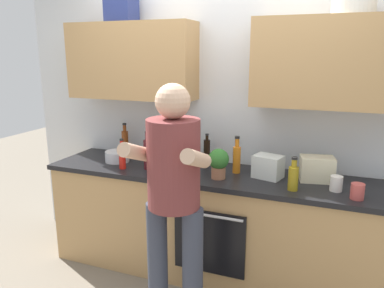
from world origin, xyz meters
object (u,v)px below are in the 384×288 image
at_px(person_standing, 174,190).
at_px(mixing_bowl, 117,156).
at_px(grocery_bag_produce, 268,167).
at_px(cup_coffee, 336,184).
at_px(bottle_wine, 147,154).
at_px(bottle_hotsauce, 122,156).
at_px(knife_block, 162,151).
at_px(grocery_bag_rice, 317,169).
at_px(bottle_soda, 194,153).
at_px(bottle_oil, 293,177).
at_px(potted_herb, 219,162).
at_px(bottle_soy, 207,151).
at_px(cup_ceramic, 357,191).
at_px(bottle_juice, 237,158).
at_px(bottle_water, 155,158).
at_px(bottle_vinegar, 125,142).

bearing_deg(person_standing, mixing_bowl, 141.25).
height_order(mixing_bowl, grocery_bag_produce, grocery_bag_produce).
bearing_deg(person_standing, cup_coffee, 32.09).
distance_m(bottle_wine, cup_coffee, 1.48).
relative_size(bottle_hotsauce, grocery_bag_produce, 1.20).
distance_m(knife_block, grocery_bag_produce, 0.92).
bearing_deg(grocery_bag_rice, knife_block, -178.65).
bearing_deg(bottle_wine, cup_coffee, 1.03).
relative_size(bottle_soda, grocery_bag_produce, 1.60).
bearing_deg(bottle_hotsauce, grocery_bag_rice, 9.83).
bearing_deg(grocery_bag_produce, bottle_oil, -44.67).
relative_size(bottle_oil, mixing_bowl, 1.15).
xyz_separation_m(potted_herb, grocery_bag_rice, (0.71, 0.21, -0.04)).
xyz_separation_m(bottle_soy, mixing_bowl, (-0.77, -0.22, -0.07)).
relative_size(bottle_hotsauce, mixing_bowl, 1.20).
height_order(bottle_hotsauce, grocery_bag_rice, bottle_hotsauce).
bearing_deg(bottle_oil, bottle_soy, 153.41).
distance_m(bottle_oil, bottle_soy, 0.87).
xyz_separation_m(bottle_soda, grocery_bag_rice, (0.97, 0.06, -0.05)).
bearing_deg(cup_ceramic, bottle_soy, 161.30).
height_order(person_standing, grocery_bag_rice, person_standing).
bearing_deg(person_standing, grocery_bag_rice, 43.34).
bearing_deg(bottle_hotsauce, bottle_juice, 14.43).
bearing_deg(bottle_hotsauce, cup_coffee, 3.11).
relative_size(bottle_water, bottle_soda, 0.87).
bearing_deg(bottle_oil, grocery_bag_produce, 135.33).
relative_size(bottle_water, cup_ceramic, 2.75).
distance_m(bottle_soy, cup_coffee, 1.10).
distance_m(person_standing, knife_block, 0.88).
relative_size(grocery_bag_produce, grocery_bag_rice, 0.86).
relative_size(person_standing, bottle_juice, 5.54).
xyz_separation_m(bottle_water, knife_block, (-0.04, 0.21, -0.00)).
relative_size(person_standing, bottle_soy, 6.22).
relative_size(bottle_soy, knife_block, 0.94).
relative_size(bottle_water, potted_herb, 1.25).
height_order(bottle_juice, cup_coffee, bottle_juice).
relative_size(bottle_oil, knife_block, 0.85).
xyz_separation_m(mixing_bowl, potted_herb, (0.98, -0.11, 0.08)).
height_order(bottle_water, bottle_hotsauce, bottle_water).
bearing_deg(knife_block, grocery_bag_rice, 1.35).
height_order(bottle_hotsauce, grocery_bag_produce, bottle_hotsauce).
relative_size(bottle_oil, grocery_bag_produce, 1.15).
height_order(person_standing, bottle_oil, person_standing).
xyz_separation_m(person_standing, bottle_juice, (0.22, 0.76, 0.04)).
relative_size(bottle_vinegar, grocery_bag_produce, 1.44).
bearing_deg(grocery_bag_produce, potted_herb, -156.13).
relative_size(bottle_oil, cup_coffee, 2.26).
bearing_deg(bottle_vinegar, bottle_soy, 0.03).
bearing_deg(bottle_soy, potted_herb, -57.76).
height_order(bottle_soda, bottle_juice, bottle_soda).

